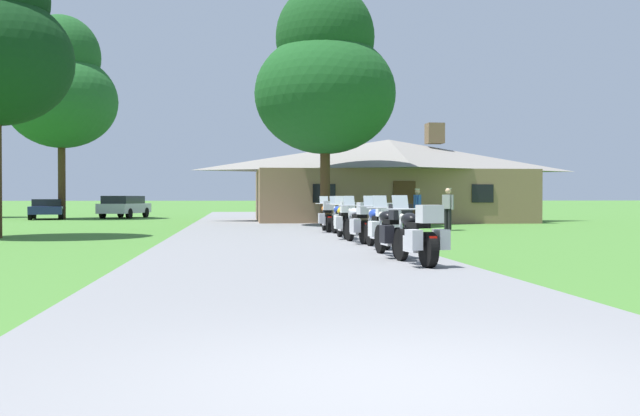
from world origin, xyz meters
name	(u,v)px	position (x,y,z in m)	size (l,w,h in m)	color
ground_plane	(269,236)	(0.00, 20.00, 0.00)	(500.00, 500.00, 0.00)	#42752D
asphalt_driveway	(272,238)	(0.00, 18.00, 0.03)	(6.40, 80.00, 0.06)	slate
motorcycle_black_nearest_to_camera	(419,236)	(2.26, 8.38, 0.61)	(0.87, 2.08, 1.30)	black
motorcycle_black_second_in_row	(393,231)	(2.19, 10.31, 0.61)	(0.81, 2.08, 1.30)	black
motorcycle_blue_third_in_row	(380,226)	(2.40, 12.80, 0.61)	(0.79, 2.08, 1.30)	black
motorcycle_silver_fourth_in_row	(360,223)	(2.25, 14.92, 0.61)	(0.90, 2.08, 1.30)	black
motorcycle_yellow_fifth_in_row	(345,221)	(2.16, 17.12, 0.61)	(0.73, 2.08, 1.30)	black
motorcycle_blue_sixth_in_row	(342,218)	(2.41, 19.39, 0.61)	(0.89, 2.08, 1.30)	black
motorcycle_orange_farthest_in_row	(327,217)	(2.16, 21.51, 0.61)	(0.72, 2.08, 1.30)	black
stone_lodge	(389,179)	(7.01, 33.80, 2.27)	(14.92, 7.84, 5.31)	#896B4C
bystander_blue_shirt_near_lodge	(417,206)	(6.62, 25.93, 0.95)	(0.26, 0.55, 1.69)	navy
bystander_gray_shirt_beside_signpost	(448,207)	(7.14, 23.12, 0.93)	(0.39, 0.46, 1.67)	black
bystander_white_shirt_by_tree	(449,206)	(7.33, 23.67, 0.95)	(0.42, 0.41, 1.69)	navy
tree_by_lodge_front	(325,77)	(2.78, 27.33, 6.63)	(6.24, 6.24, 10.73)	#422D19
tree_left_far	(61,88)	(-11.58, 40.55, 7.88)	(6.63, 6.63, 12.23)	#422D19
parked_silver_suv_far_left	(124,206)	(-8.18, 42.32, 0.78)	(2.84, 4.90, 1.40)	#ADAFB7
parked_navy_sedan_far_left	(47,208)	(-12.37, 40.33, 0.64)	(2.55, 4.46, 1.20)	navy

